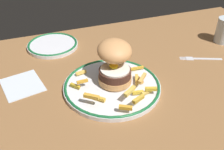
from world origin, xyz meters
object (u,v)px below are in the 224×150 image
(fork, at_px, (200,58))
(napkin, at_px, (22,85))
(burger, at_px, (115,61))
(side_plate, at_px, (53,45))
(dinner_plate, at_px, (112,86))

(fork, relative_size, napkin, 1.11)
(fork, bearing_deg, burger, -175.06)
(side_plate, relative_size, napkin, 1.48)
(burger, relative_size, napkin, 1.00)
(fork, bearing_deg, dinner_plate, -172.16)
(fork, bearing_deg, napkin, 174.22)
(dinner_plate, height_order, side_plate, same)
(burger, xyz_separation_m, fork, (0.32, 0.03, -0.07))
(fork, distance_m, napkin, 0.59)
(dinner_plate, distance_m, napkin, 0.27)
(burger, height_order, fork, burger)
(fork, xyz_separation_m, napkin, (-0.58, 0.06, 0.00))
(dinner_plate, height_order, fork, dinner_plate)
(dinner_plate, height_order, burger, burger)
(side_plate, bearing_deg, dinner_plate, -69.36)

